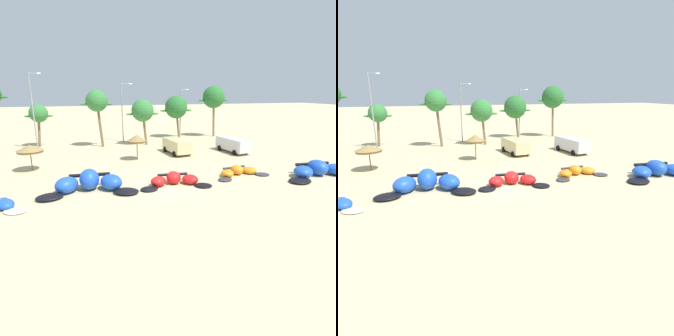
{
  "view_description": "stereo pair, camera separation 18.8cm",
  "coord_description": "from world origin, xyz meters",
  "views": [
    {
      "loc": [
        -5.96,
        -21.52,
        7.91
      ],
      "look_at": [
        1.04,
        2.0,
        1.0
      ],
      "focal_mm": 29.66,
      "sensor_mm": 36.0,
      "label": 1
    },
    {
      "loc": [
        -5.78,
        -21.57,
        7.91
      ],
      "look_at": [
        1.04,
        2.0,
        1.0
      ],
      "focal_mm": 29.66,
      "sensor_mm": 36.0,
      "label": 2
    }
  ],
  "objects": [
    {
      "name": "lamppost_east_center",
      "position": [
        -0.16,
        22.47,
        5.02
      ],
      "size": [
        1.8,
        0.24,
        8.97
      ],
      "color": "gray",
      "rests_on": "ground"
    },
    {
      "name": "kite_center",
      "position": [
        7.86,
        1.05,
        0.35
      ],
      "size": [
        5.89,
        2.97,
        0.9
      ],
      "color": "#333338",
      "rests_on": "ground"
    },
    {
      "name": "ground_plane",
      "position": [
        0.0,
        0.0,
        0.0
      ],
      "size": [
        260.0,
        260.0,
        0.0
      ],
      "primitive_type": "plane",
      "color": "#C6B284"
    },
    {
      "name": "beach_umbrella_middle",
      "position": [
        -0.37,
        9.87,
        2.52
      ],
      "size": [
        2.22,
        2.22,
        2.97
      ],
      "color": "brown",
      "rests_on": "ground"
    },
    {
      "name": "beach_umbrella_near_van",
      "position": [
        -11.43,
        8.33,
        2.29
      ],
      "size": [
        2.58,
        2.58,
        2.67
      ],
      "color": "brown",
      "rests_on": "ground"
    },
    {
      "name": "palm_right_of_gap",
      "position": [
        15.44,
        23.04,
        6.69
      ],
      "size": [
        5.61,
        3.74,
        8.63
      ],
      "color": "#7F6647",
      "rests_on": "ground"
    },
    {
      "name": "palm_left",
      "position": [
        -12.16,
        21.7,
        4.65
      ],
      "size": [
        3.85,
        2.57,
        6.04
      ],
      "color": "brown",
      "rests_on": "ground"
    },
    {
      "name": "palm_center_left",
      "position": [
        2.2,
        18.88,
        4.98
      ],
      "size": [
        4.86,
        3.24,
        6.67
      ],
      "color": "#7F6647",
      "rests_on": "ground"
    },
    {
      "name": "kite_right_of_center",
      "position": [
        15.12,
        -1.44,
        0.56
      ],
      "size": [
        8.67,
        4.35,
        1.47
      ],
      "color": "black",
      "rests_on": "ground"
    },
    {
      "name": "lamppost_west_center",
      "position": [
        -12.31,
        19.29,
        5.59
      ],
      "size": [
        1.58,
        0.24,
        10.13
      ],
      "color": "gray",
      "rests_on": "ground"
    },
    {
      "name": "palm_left_of_gap",
      "position": [
        -4.16,
        19.18,
        6.37
      ],
      "size": [
        4.52,
        3.01,
        7.98
      ],
      "color": "brown",
      "rests_on": "ground"
    },
    {
      "name": "lamppost_east",
      "position": [
        10.02,
        24.32,
        4.56
      ],
      "size": [
        1.58,
        0.24,
        8.12
      ],
      "color": "gray",
      "rests_on": "ground"
    },
    {
      "name": "kite_left",
      "position": [
        -6.0,
        0.63,
        0.66
      ],
      "size": [
        8.14,
        4.03,
        1.72
      ],
      "color": "black",
      "rests_on": "ground"
    },
    {
      "name": "kite_left_of_center",
      "position": [
        1.07,
        0.15,
        0.42
      ],
      "size": [
        6.43,
        3.22,
        1.09
      ],
      "color": "black",
      "rests_on": "ground"
    },
    {
      "name": "palm_center_right",
      "position": [
        8.97,
        23.83,
        5.1
      ],
      "size": [
        5.67,
        3.78,
        7.03
      ],
      "color": "brown",
      "rests_on": "ground"
    },
    {
      "name": "parked_car_second",
      "position": [
        5.11,
        11.86,
        1.09
      ],
      "size": [
        2.69,
        5.16,
        1.84
      ],
      "color": "beige",
      "rests_on": "ground"
    },
    {
      "name": "parked_van",
      "position": [
        12.45,
        10.57,
        1.09
      ],
      "size": [
        2.66,
        5.52,
        1.84
      ],
      "color": "silver",
      "rests_on": "ground"
    }
  ]
}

